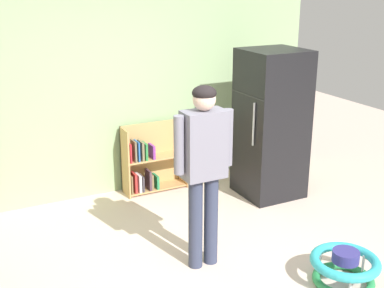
# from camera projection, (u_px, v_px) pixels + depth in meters

# --- Properties ---
(ground_plane) EXTENTS (12.00, 12.00, 0.00)m
(ground_plane) POSITION_uv_depth(u_px,v_px,m) (213.00, 281.00, 4.49)
(ground_plane) COLOR beige
(ground_plane) RESTS_ON ground
(back_wall) EXTENTS (5.20, 0.06, 2.70)m
(back_wall) POSITION_uv_depth(u_px,v_px,m) (120.00, 84.00, 6.04)
(back_wall) COLOR #96B682
(back_wall) RESTS_ON ground
(refrigerator) EXTENTS (0.73, 0.68, 1.78)m
(refrigerator) POSITION_uv_depth(u_px,v_px,m) (271.00, 124.00, 6.05)
(refrigerator) COLOR black
(refrigerator) RESTS_ON ground
(bookshelf) EXTENTS (0.80, 0.28, 0.85)m
(bookshelf) POSITION_uv_depth(u_px,v_px,m) (150.00, 162.00, 6.32)
(bookshelf) COLOR tan
(bookshelf) RESTS_ON ground
(standing_person) EXTENTS (0.57, 0.22, 1.70)m
(standing_person) POSITION_uv_depth(u_px,v_px,m) (204.00, 161.00, 4.45)
(standing_person) COLOR #333B54
(standing_person) RESTS_ON ground
(baby_walker) EXTENTS (0.60, 0.60, 0.32)m
(baby_walker) POSITION_uv_depth(u_px,v_px,m) (344.00, 268.00, 4.41)
(baby_walker) COLOR #2B904D
(baby_walker) RESTS_ON ground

